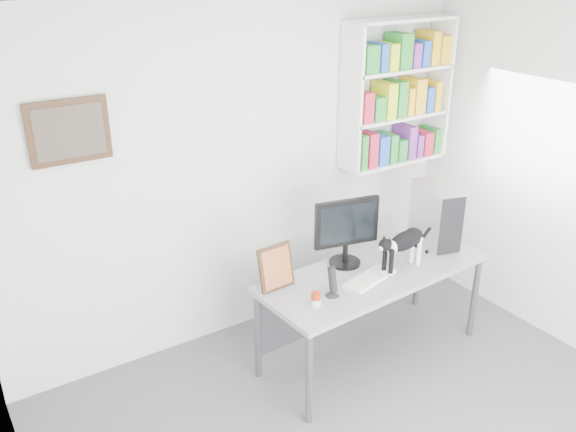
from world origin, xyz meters
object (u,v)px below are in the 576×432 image
Objects in this scene: soup_can at (316,299)px; leaning_print at (276,266)px; bookshelf at (397,93)px; keyboard at (369,278)px; pc_tower at (435,215)px; cat at (404,251)px; desk at (372,313)px; monitor at (346,232)px; speaker at (332,281)px.

leaning_print is at bearing 105.34° from soup_can.
bookshelf reaches higher than keyboard.
pc_tower is 0.91× the size of cat.
keyboard is at bearing -147.54° from desk.
pc_tower is at bearing 14.12° from cat.
desk is 3.37× the size of monitor.
leaning_print is (-1.60, -0.61, -0.92)m from bookshelf.
desk is at bearing -9.50° from speaker.
desk is 0.69m from monitor.
speaker is at bearing -126.09° from monitor.
bookshelf is at bearing 45.00° from cat.
monitor is 2.35× the size of speaker.
desk is at bearing -136.68° from bookshelf.
soup_can is (0.10, -0.35, -0.12)m from leaning_print.
speaker reaches higher than soup_can.
monitor is 0.45m from cat.
bookshelf is 12.68× the size of soup_can.
soup_can is (-1.38, -0.28, -0.19)m from pc_tower.
bookshelf is 1.46m from cat.
keyboard is (-0.98, -0.90, -1.07)m from bookshelf.
pc_tower is at bearing -5.66° from leaning_print.
bookshelf is at bearing 95.36° from pc_tower.
speaker is at bearing 169.47° from keyboard.
pc_tower is 1.42m from soup_can.
keyboard is 0.34m from cat.
soup_can is at bearing -133.07° from monitor.
pc_tower is at bearing 6.41° from monitor.
soup_can is at bearing 171.76° from speaker.
monitor is at bearing 124.83° from cat.
soup_can is at bearing -152.86° from pc_tower.
cat is at bearing -126.58° from bookshelf.
soup_can is (-0.66, -0.16, 0.43)m from desk.
bookshelf is at bearing 32.59° from soup_can.
keyboard is 1.31× the size of leaning_print.
monitor is 0.85m from pc_tower.
pc_tower reaches higher than keyboard.
bookshelf is 0.68× the size of desk.
speaker is (-0.36, -0.32, -0.16)m from monitor.
pc_tower reaches higher than speaker.
leaning_print is at bearing 107.64° from speaker.
pc_tower is at bearing -100.26° from bookshelf.
monitor is at bearing 34.66° from soup_can.
speaker is at bearing 172.29° from cat.
cat is (0.31, -0.01, 0.15)m from keyboard.
leaning_print is at bearing 162.24° from desk.
monitor is (-0.12, 0.21, 0.65)m from desk.
pc_tower is (0.72, 0.12, 0.62)m from desk.
desk is 0.58m from cat.
speaker is (-1.21, -0.24, -0.13)m from pc_tower.
speaker is (-0.35, -0.02, 0.10)m from keyboard.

